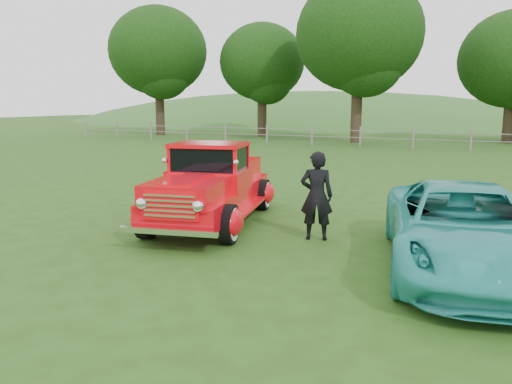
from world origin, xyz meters
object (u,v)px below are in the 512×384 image
at_px(red_pickup, 211,187).
at_px(teal_sedan, 464,229).
at_px(tree_far_west, 158,51).
at_px(tree_mid_west, 262,62).
at_px(tree_near_west, 359,34).
at_px(man, 317,196).

height_order(red_pickup, teal_sedan, red_pickup).
bearing_deg(red_pickup, tree_far_west, 115.62).
xyz_separation_m(tree_mid_west, tree_near_west, (8.00, -3.00, 1.25)).
bearing_deg(red_pickup, teal_sedan, -24.07).
distance_m(teal_sedan, man, 2.80).
bearing_deg(tree_mid_west, man, -64.05).
bearing_deg(tree_near_west, man, -78.37).
xyz_separation_m(tree_far_west, man, (20.80, -24.30, -5.62)).
distance_m(tree_near_west, red_pickup, 23.84).
xyz_separation_m(tree_mid_west, red_pickup, (10.28, -25.96, -4.75)).
distance_m(tree_mid_west, tree_near_west, 8.63).
relative_size(tree_mid_west, man, 4.89).
height_order(red_pickup, man, red_pickup).
relative_size(tree_mid_west, red_pickup, 1.62).
relative_size(tree_near_west, man, 6.03).
height_order(tree_far_west, teal_sedan, tree_far_west).
bearing_deg(tree_near_west, red_pickup, -84.34).
relative_size(tree_far_west, tree_mid_west, 1.17).
distance_m(tree_far_west, red_pickup, 30.67).
xyz_separation_m(tree_near_west, man, (4.80, -23.30, -5.93)).
height_order(tree_near_west, man, tree_near_west).
distance_m(tree_far_west, tree_mid_west, 8.30).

